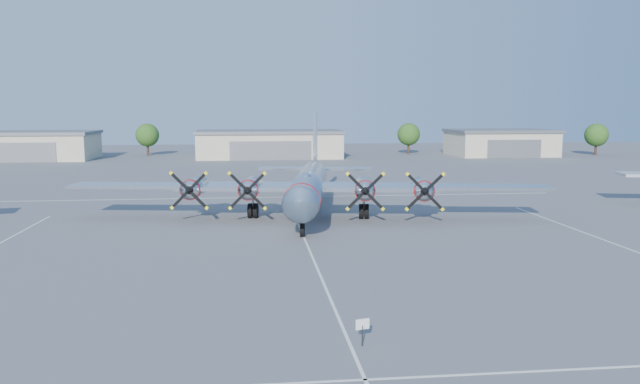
{
  "coord_description": "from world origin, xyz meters",
  "views": [
    {
      "loc": [
        -4.0,
        -42.9,
        9.63
      ],
      "look_at": [
        1.43,
        4.94,
        3.2
      ],
      "focal_mm": 35.0,
      "sensor_mm": 36.0,
      "label": 1
    }
  ],
  "objects": [
    {
      "name": "ground",
      "position": [
        0.0,
        0.0,
        0.0
      ],
      "size": [
        260.0,
        260.0,
        0.0
      ],
      "primitive_type": "plane",
      "color": "#555557",
      "rests_on": "ground"
    },
    {
      "name": "parking_lines",
      "position": [
        0.0,
        -1.75,
        0.01
      ],
      "size": [
        60.0,
        50.08,
        0.01
      ],
      "color": "silver",
      "rests_on": "ground"
    },
    {
      "name": "hangar_west",
      "position": [
        -45.0,
        81.96,
        2.71
      ],
      "size": [
        22.6,
        14.6,
        5.4
      ],
      "color": "#BAB094",
      "rests_on": "ground"
    },
    {
      "name": "hangar_center",
      "position": [
        0.0,
        81.96,
        2.71
      ],
      "size": [
        28.6,
        14.6,
        5.4
      ],
      "color": "#BAB094",
      "rests_on": "ground"
    },
    {
      "name": "hangar_east",
      "position": [
        48.0,
        81.96,
        2.71
      ],
      "size": [
        20.6,
        14.6,
        5.4
      ],
      "color": "#BAB094",
      "rests_on": "ground"
    },
    {
      "name": "tree_west",
      "position": [
        -25.0,
        90.0,
        4.22
      ],
      "size": [
        4.8,
        4.8,
        6.64
      ],
      "color": "#382619",
      "rests_on": "ground"
    },
    {
      "name": "tree_east",
      "position": [
        30.0,
        88.0,
        4.22
      ],
      "size": [
        4.8,
        4.8,
        6.64
      ],
      "color": "#382619",
      "rests_on": "ground"
    },
    {
      "name": "tree_far_east",
      "position": [
        68.0,
        80.0,
        4.22
      ],
      "size": [
        4.8,
        4.8,
        6.64
      ],
      "color": "#382619",
      "rests_on": "ground"
    },
    {
      "name": "main_bomber_b29",
      "position": [
        1.37,
        13.04,
        0.0
      ],
      "size": [
        45.58,
        34.5,
        9.24
      ],
      "primitive_type": null,
      "rotation": [
        0.0,
        0.0,
        -0.15
      ],
      "color": "silver",
      "rests_on": "ground"
    },
    {
      "name": "info_placard",
      "position": [
        0.48,
        -18.81,
        0.81
      ],
      "size": [
        0.59,
        0.19,
        1.15
      ],
      "rotation": [
        0.0,
        0.0,
        0.25
      ],
      "color": "black",
      "rests_on": "ground"
    }
  ]
}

